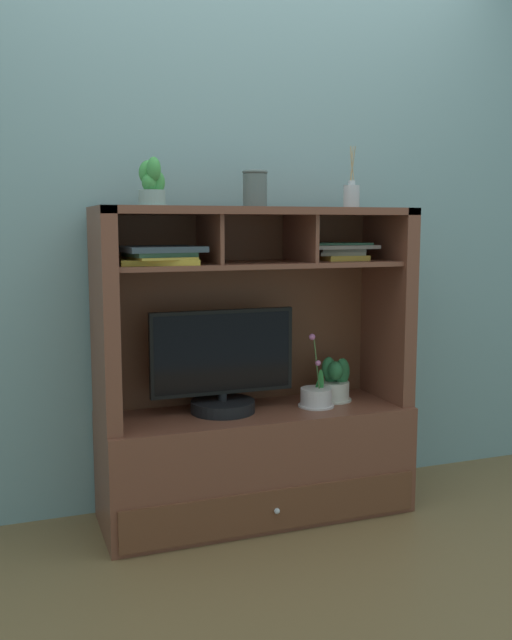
% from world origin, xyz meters
% --- Properties ---
extents(floor_plane, '(6.00, 6.00, 0.02)m').
position_xyz_m(floor_plane, '(0.00, 0.00, -0.01)').
color(floor_plane, brown).
rests_on(floor_plane, ground).
extents(back_wall, '(6.00, 0.02, 2.80)m').
position_xyz_m(back_wall, '(0.00, 0.25, 1.40)').
color(back_wall, '#79999E').
rests_on(back_wall, ground).
extents(media_console, '(1.30, 0.48, 1.30)m').
position_xyz_m(media_console, '(0.00, 0.01, 0.41)').
color(media_console, brown).
rests_on(media_console, ground).
extents(tv_monitor, '(0.61, 0.27, 0.43)m').
position_xyz_m(tv_monitor, '(-0.14, 0.01, 0.64)').
color(tv_monitor, black).
rests_on(tv_monitor, media_console).
extents(potted_orchid, '(0.15, 0.15, 0.32)m').
position_xyz_m(potted_orchid, '(0.26, -0.04, 0.50)').
color(potted_orchid, silver).
rests_on(potted_orchid, media_console).
extents(potted_fern, '(0.16, 0.16, 0.20)m').
position_xyz_m(potted_fern, '(0.38, 0.03, 0.54)').
color(potted_fern, beige).
rests_on(potted_fern, media_console).
extents(magazine_stack_left, '(0.33, 0.30, 0.07)m').
position_xyz_m(magazine_stack_left, '(-0.41, -0.04, 1.12)').
color(magazine_stack_left, gold).
rests_on(magazine_stack_left, media_console).
extents(magazine_stack_centre, '(0.30, 0.28, 0.07)m').
position_xyz_m(magazine_stack_centre, '(0.39, 0.04, 1.12)').
color(magazine_stack_centre, gold).
rests_on(magazine_stack_centre, media_console).
extents(diffuser_bottle, '(0.07, 0.07, 0.26)m').
position_xyz_m(diffuser_bottle, '(0.42, -0.02, 1.35)').
color(diffuser_bottle, '#B3B3B8').
rests_on(diffuser_bottle, media_console).
extents(potted_succulent, '(0.12, 0.12, 0.19)m').
position_xyz_m(potted_succulent, '(-0.42, 0.02, 1.39)').
color(potted_succulent, '#85A29D').
rests_on(potted_succulent, media_console).
extents(ceramic_vase, '(0.10, 0.10, 0.15)m').
position_xyz_m(ceramic_vase, '(0.00, 0.01, 1.38)').
color(ceramic_vase, '#505B59').
rests_on(ceramic_vase, media_console).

